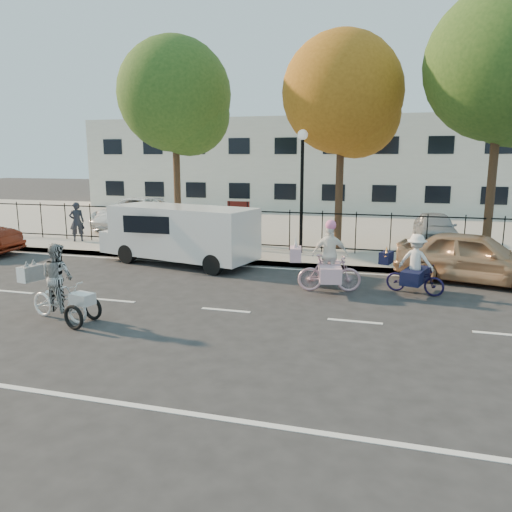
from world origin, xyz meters
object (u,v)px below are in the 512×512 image
(lot_car_a, at_px, (132,213))
(lot_car_b, at_px, (134,213))
(bull_bike, at_px, (414,270))
(gold_sedan, at_px, (474,257))
(zebra_trike, at_px, (59,291))
(lot_car_d, at_px, (435,228))
(unicorn_bike, at_px, (328,265))
(lamppost, at_px, (302,170))
(pedestrian, at_px, (77,222))
(white_van, at_px, (180,233))

(lot_car_a, bearing_deg, lot_car_b, -54.61)
(bull_bike, distance_m, gold_sedan, 2.39)
(zebra_trike, distance_m, lot_car_b, 13.51)
(lot_car_d, bearing_deg, gold_sedan, -87.92)
(bull_bike, bearing_deg, unicorn_bike, 117.46)
(lamppost, height_order, bull_bike, lamppost)
(zebra_trike, height_order, pedestrian, pedestrian)
(gold_sedan, relative_size, pedestrian, 2.69)
(white_van, xyz_separation_m, pedestrian, (-5.60, 2.30, -0.12))
(lot_car_a, xyz_separation_m, lot_car_b, (0.37, -0.45, 0.08))
(bull_bike, height_order, lot_car_d, bull_bike)
(lamppost, bearing_deg, pedestrian, 180.00)
(zebra_trike, relative_size, bull_bike, 1.15)
(lamppost, xyz_separation_m, lot_car_b, (-8.94, 4.07, -2.24))
(white_van, bearing_deg, pedestrian, 171.14)
(bull_bike, bearing_deg, gold_sedan, -27.73)
(lamppost, xyz_separation_m, gold_sedan, (5.47, -2.34, -2.38))
(zebra_trike, distance_m, lot_car_d, 14.69)
(bull_bike, bearing_deg, pedestrian, 89.61)
(bull_bike, xyz_separation_m, pedestrian, (-13.06, 4.04, 0.32))
(bull_bike, bearing_deg, lot_car_b, 74.31)
(white_van, bearing_deg, bull_bike, 0.34)
(zebra_trike, relative_size, lot_car_d, 0.55)
(lamppost, bearing_deg, zebra_trike, -114.35)
(lamppost, relative_size, white_van, 0.75)
(lamppost, distance_m, lot_car_d, 6.36)
(lot_car_d, bearing_deg, lamppost, -148.56)
(lamppost, height_order, zebra_trike, lamppost)
(unicorn_bike, height_order, lot_car_b, unicorn_bike)
(white_van, xyz_separation_m, gold_sedan, (9.13, -0.04, -0.33))
(bull_bike, distance_m, white_van, 7.67)
(bull_bike, bearing_deg, lot_car_d, 9.29)
(unicorn_bike, xyz_separation_m, white_van, (-5.25, 2.15, 0.35))
(unicorn_bike, bearing_deg, gold_sedan, -72.66)
(unicorn_bike, xyz_separation_m, lot_car_a, (-10.89, 8.97, 0.08))
(lot_car_a, bearing_deg, lamppost, -30.03)
(lot_car_a, bearing_deg, lot_car_d, -8.35)
(lot_car_d, bearing_deg, unicorn_bike, -116.58)
(unicorn_bike, xyz_separation_m, lot_car_b, (-10.52, 8.52, 0.16))
(zebra_trike, distance_m, white_van, 6.15)
(pedestrian, bearing_deg, lot_car_d, 157.87)
(unicorn_bike, height_order, bull_bike, unicorn_bike)
(lamppost, xyz_separation_m, pedestrian, (-9.27, 0.00, -2.16))
(lamppost, xyz_separation_m, bull_bike, (3.79, -4.04, -2.48))
(lot_car_b, bearing_deg, unicorn_bike, -38.44)
(white_van, height_order, lot_car_b, white_van)
(zebra_trike, bearing_deg, lot_car_a, 35.50)
(unicorn_bike, bearing_deg, bull_bike, -90.60)
(lamppost, height_order, unicorn_bike, lamppost)
(lot_car_a, xyz_separation_m, lot_car_d, (14.09, -1.03, -0.03))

